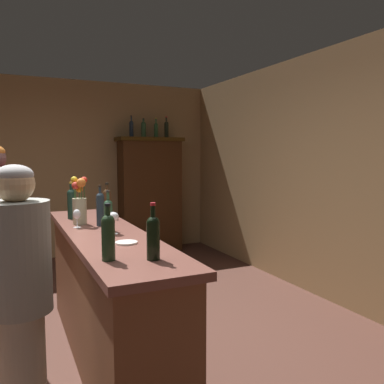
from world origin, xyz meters
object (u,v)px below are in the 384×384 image
(wine_bottle_chardonnay, at_px, (108,235))
(display_bottle_midleft, at_px, (144,129))
(flower_arrangement, at_px, (80,203))
(display_bottle_left, at_px, (131,128))
(wine_glass_front, at_px, (77,215))
(display_bottle_center, at_px, (156,129))
(wine_bottle_malbec, at_px, (107,202))
(display_cabinet, at_px, (150,193))
(cheese_plate, at_px, (126,243))
(display_bottle_midright, at_px, (166,129))
(bar_counter, at_px, (106,295))
(patron_tall, at_px, (20,298))
(wine_bottle_riesling, at_px, (71,202))
(wine_glass_mid, at_px, (113,218))
(wine_bottle_pinot, at_px, (108,214))
(wine_bottle_syrah, at_px, (153,235))
(wine_bottle_merlot, at_px, (100,208))

(wine_bottle_chardonnay, height_order, display_bottle_midleft, display_bottle_midleft)
(flower_arrangement, bearing_deg, display_bottle_left, 65.05)
(wine_bottle_chardonnay, xyz_separation_m, wine_glass_front, (0.00, 1.07, -0.04))
(display_bottle_midleft, distance_m, display_bottle_center, 0.21)
(flower_arrangement, height_order, display_bottle_midleft, display_bottle_midleft)
(wine_bottle_malbec, height_order, display_bottle_center, display_bottle_center)
(display_bottle_left, bearing_deg, display_cabinet, -0.00)
(cheese_plate, xyz_separation_m, display_bottle_midright, (1.68, 3.54, 0.98))
(bar_counter, xyz_separation_m, patron_tall, (-0.62, -0.78, 0.34))
(wine_bottle_riesling, xyz_separation_m, display_bottle_midright, (1.85, 2.36, 0.84))
(wine_bottle_riesling, height_order, wine_glass_front, wine_bottle_riesling)
(display_bottle_midright, bearing_deg, wine_glass_mid, -117.64)
(wine_bottle_malbec, xyz_separation_m, cheese_plate, (-0.13, -1.10, -0.14))
(display_bottle_midleft, bearing_deg, wine_bottle_chardonnay, -110.93)
(wine_bottle_chardonnay, distance_m, wine_glass_front, 1.07)
(wine_bottle_pinot, relative_size, wine_bottle_chardonnay, 0.98)
(wine_bottle_pinot, bearing_deg, wine_bottle_chardonnay, -103.26)
(wine_bottle_riesling, bearing_deg, flower_arrangement, -86.45)
(display_bottle_left, bearing_deg, wine_bottle_chardonnay, -108.37)
(wine_bottle_riesling, relative_size, wine_glass_front, 2.28)
(flower_arrangement, xyz_separation_m, patron_tall, (-0.50, -1.18, -0.33))
(wine_bottle_chardonnay, xyz_separation_m, cheese_plate, (0.20, 0.36, -0.14))
(wine_bottle_malbec, distance_m, display_bottle_midleft, 2.82)
(display_bottle_center, distance_m, display_bottle_midright, 0.18)
(display_cabinet, xyz_separation_m, wine_glass_front, (-1.58, -2.82, 0.14))
(wine_bottle_syrah, height_order, wine_glass_mid, wine_bottle_syrah)
(wine_bottle_syrah, height_order, display_bottle_center, display_bottle_center)
(wine_bottle_malbec, xyz_separation_m, display_bottle_center, (1.36, 2.43, 0.83))
(wine_bottle_chardonnay, height_order, display_bottle_left, display_bottle_left)
(wine_bottle_malbec, relative_size, wine_glass_mid, 1.99)
(display_bottle_center, bearing_deg, wine_bottle_syrah, -110.25)
(patron_tall, bearing_deg, wine_bottle_syrah, -43.11)
(wine_bottle_malbec, distance_m, flower_arrangement, 0.38)
(wine_bottle_pinot, bearing_deg, display_cabinet, 65.53)
(wine_glass_front, bearing_deg, patron_tall, -113.87)
(display_bottle_midright, bearing_deg, display_bottle_left, 180.00)
(wine_bottle_pinot, xyz_separation_m, display_bottle_midright, (1.68, 3.05, 0.86))
(display_bottle_left, height_order, patron_tall, display_bottle_left)
(wine_bottle_malbec, relative_size, wine_bottle_riesling, 0.96)
(display_cabinet, height_order, display_bottle_center, display_bottle_center)
(wine_bottle_syrah, height_order, wine_glass_front, wine_bottle_syrah)
(wine_bottle_chardonnay, bearing_deg, flower_arrangement, 87.70)
(wine_bottle_syrah, xyz_separation_m, wine_bottle_merlot, (-0.04, 1.16, 0.01))
(wine_bottle_syrah, relative_size, patron_tall, 0.21)
(cheese_plate, distance_m, display_bottle_midright, 4.03)
(wine_bottle_merlot, height_order, flower_arrangement, flower_arrangement)
(wine_glass_front, xyz_separation_m, wine_glass_mid, (0.20, -0.37, 0.02))
(display_cabinet, height_order, wine_bottle_merlot, display_cabinet)
(wine_bottle_riesling, xyz_separation_m, flower_arrangement, (0.02, -0.32, 0.03))
(wine_glass_mid, distance_m, display_bottle_center, 3.63)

